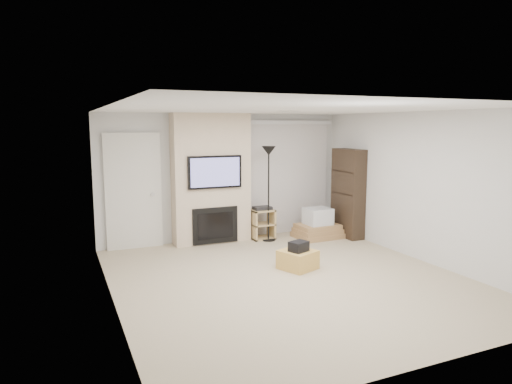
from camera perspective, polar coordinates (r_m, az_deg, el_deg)
name	(u,v)px	position (r m, az deg, el deg)	size (l,w,h in m)	color
floor	(288,279)	(6.94, 4.08, -10.76)	(5.00, 5.50, 0.00)	tan
ceiling	(290,109)	(6.57, 4.31, 10.32)	(5.00, 5.50, 0.00)	white
wall_back	(225,177)	(9.14, -3.94, 1.91)	(5.00, 2.50, 0.00)	silver
wall_front	(432,239)	(4.45, 21.12, -5.46)	(5.00, 2.50, 0.00)	silver
wall_left	(110,209)	(5.91, -17.76, -2.00)	(5.50, 2.50, 0.00)	silver
wall_right	(421,187)	(8.11, 19.98, 0.61)	(5.50, 2.50, 0.00)	silver
hvac_vent	(289,111)	(7.46, 4.12, 10.06)	(0.35, 0.18, 0.01)	silver
ottoman	(298,260)	(7.37, 5.24, -8.41)	(0.50, 0.50, 0.30)	gold
black_bag	(299,246)	(7.26, 5.36, -6.78)	(0.28, 0.22, 0.16)	black
fireplace_wall	(211,179)	(8.83, -5.60, 1.57)	(1.50, 0.47, 2.50)	beige
entry_door	(133,192)	(8.69, -15.07, 0.00)	(1.02, 0.11, 2.14)	silver
vertical_blinds	(288,173)	(9.66, 4.01, 2.39)	(1.98, 0.10, 2.37)	silver
floor_lamp	(269,167)	(8.90, 1.59, 3.19)	(0.28, 0.28, 1.87)	black
av_stand	(262,222)	(9.19, 0.79, -3.76)	(0.45, 0.38, 0.66)	tan
box_stack	(318,226)	(9.39, 7.72, -4.28)	(0.93, 0.71, 0.61)	#A97E50
bookshelf	(348,193)	(9.47, 11.43, -0.15)	(0.30, 0.80, 1.80)	black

